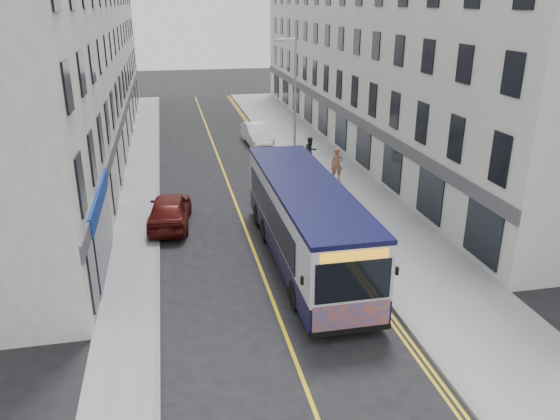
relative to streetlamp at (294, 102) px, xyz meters
name	(u,v)px	position (x,y,z in m)	size (l,w,h in m)	color
ground	(269,290)	(-4.17, -14.00, -4.38)	(140.00, 140.00, 0.00)	black
pavement_east	(335,180)	(2.08, -2.00, -4.32)	(4.50, 64.00, 0.12)	gray
pavement_west	(139,192)	(-9.17, -2.00, -4.32)	(2.00, 64.00, 0.12)	gray
kerb_east	(298,182)	(-0.17, -2.00, -4.32)	(0.18, 64.00, 0.13)	slate
kerb_west	(158,191)	(-8.17, -2.00, -4.32)	(0.18, 64.00, 0.13)	slate
road_centre_line	(230,187)	(-4.17, -2.00, -4.38)	(0.12, 64.00, 0.01)	gold
road_dbl_yellow_inner	(290,183)	(-0.62, -2.00, -4.38)	(0.10, 64.00, 0.01)	gold
road_dbl_yellow_outer	(294,183)	(-0.42, -2.00, -4.38)	(0.10, 64.00, 0.01)	gold
terrace_east	(371,52)	(7.33, 7.00, 2.12)	(6.00, 46.00, 13.00)	silver
terrace_west	(71,58)	(-13.17, 7.00, 2.12)	(6.00, 46.00, 13.00)	white
streetlamp	(294,102)	(0.00, 0.00, 0.00)	(1.32, 0.18, 8.00)	#9CA0A5
city_bus	(305,219)	(-2.30, -12.01, -2.54)	(2.70, 11.58, 3.36)	black
bicycle	(358,235)	(0.23, -11.25, -3.74)	(0.69, 1.98, 1.04)	black
pedestrian_near	(337,164)	(2.09, -2.22, -3.32)	(0.69, 0.45, 1.88)	brown
pedestrian_far	(311,151)	(1.36, 1.01, -3.35)	(0.89, 0.69, 1.83)	black
car_white	(257,134)	(-0.97, 7.58, -3.62)	(1.62, 4.64, 1.53)	white
car_maroon	(170,210)	(-7.57, -6.98, -3.60)	(1.86, 4.62, 1.57)	#4D0F0C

